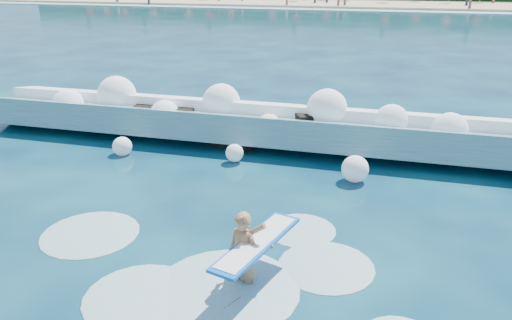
# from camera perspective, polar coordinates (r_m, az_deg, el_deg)

# --- Properties ---
(ground) EXTENTS (200.00, 200.00, 0.00)m
(ground) POSITION_cam_1_polar(r_m,az_deg,el_deg) (12.28, -9.33, -7.84)
(ground) COLOR #07213E
(ground) RESTS_ON ground
(beach) EXTENTS (140.00, 20.00, 0.40)m
(beach) POSITION_cam_1_polar(r_m,az_deg,el_deg) (88.00, 12.73, 17.03)
(beach) COLOR tan
(beach) RESTS_ON ground
(wet_band) EXTENTS (140.00, 5.00, 0.08)m
(wet_band) POSITION_cam_1_polar(r_m,az_deg,el_deg) (77.06, 12.22, 16.42)
(wet_band) COLOR silver
(wet_band) RESTS_ON ground
(breaking_wave) EXTENTS (19.30, 2.95, 1.66)m
(breaking_wave) POSITION_cam_1_polar(r_m,az_deg,el_deg) (18.12, -1.74, 4.12)
(breaking_wave) COLOR teal
(breaking_wave) RESTS_ON ground
(rock_cluster) EXTENTS (8.19, 3.33, 1.35)m
(rock_cluster) POSITION_cam_1_polar(r_m,az_deg,el_deg) (18.48, -2.61, 3.96)
(rock_cluster) COLOR black
(rock_cluster) RESTS_ON ground
(surfer_with_board) EXTENTS (1.30, 3.01, 1.87)m
(surfer_with_board) POSITION_cam_1_polar(r_m,az_deg,el_deg) (9.88, -1.16, -10.65)
(surfer_with_board) COLOR #AA774F
(surfer_with_board) RESTS_ON ground
(wave_spray) EXTENTS (15.22, 4.36, 2.05)m
(wave_spray) POSITION_cam_1_polar(r_m,az_deg,el_deg) (18.11, -3.26, 5.62)
(wave_spray) COLOR white
(wave_spray) RESTS_ON ground
(surf_foam) EXTENTS (9.01, 5.34, 0.15)m
(surf_foam) POSITION_cam_1_polar(r_m,az_deg,el_deg) (10.63, -5.28, -12.63)
(surf_foam) COLOR silver
(surf_foam) RESTS_ON ground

